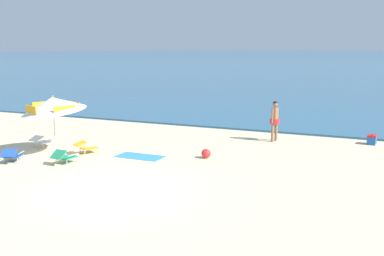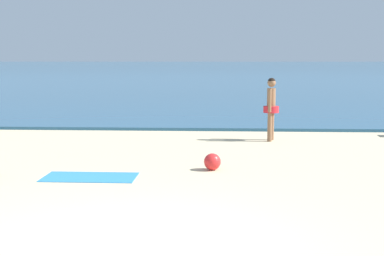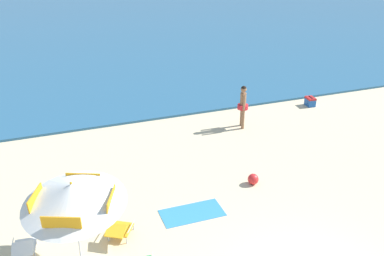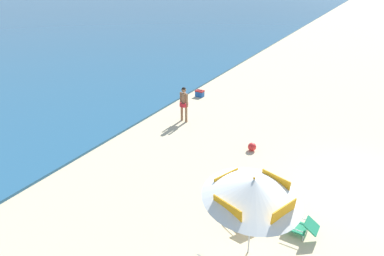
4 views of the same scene
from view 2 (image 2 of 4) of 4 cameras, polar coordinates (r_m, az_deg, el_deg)
The scene contains 5 objects.
ground_plane at distance 6.40m, azimuth -6.97°, elevation -13.29°, with size 800.00×800.00×0.00m, color beige.
ocean_water at distance 416.49m, azimuth 2.90°, elevation 7.15°, with size 800.00×800.00×0.10m, color #285B7F.
person_standing_near_shore at distance 14.73m, azimuth 8.69°, elevation 2.57°, with size 0.43×0.51×1.77m.
beach_ball at distance 10.75m, azimuth 2.25°, elevation -3.73°, with size 0.35×0.35×0.35m, color red.
beach_towel at distance 10.31m, azimuth -11.15°, elevation -5.31°, with size 0.90×1.80×0.01m, color #3384BC.
Camera 2 is at (1.07, -5.89, 2.26)m, focal length 48.55 mm.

